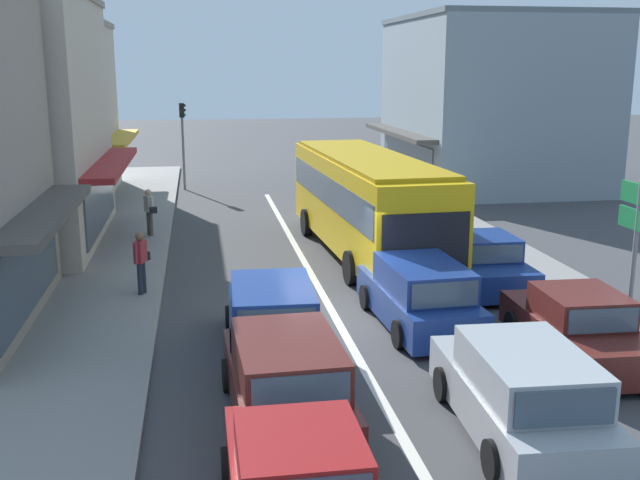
{
  "coord_description": "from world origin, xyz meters",
  "views": [
    {
      "loc": [
        -3.13,
        -16.83,
        5.92
      ],
      "look_at": [
        0.13,
        3.16,
        1.2
      ],
      "focal_mm": 42.0,
      "sensor_mm": 36.0,
      "label": 1
    }
  ],
  "objects": [
    {
      "name": "ground_plane",
      "position": [
        0.0,
        0.0,
        0.0
      ],
      "size": [
        140.0,
        140.0,
        0.0
      ],
      "primitive_type": "plane",
      "color": "#3F3F42"
    },
    {
      "name": "lane_centre_line",
      "position": [
        0.0,
        4.0,
        0.0
      ],
      "size": [
        0.2,
        28.0,
        0.01
      ],
      "primitive_type": "cube",
      "color": "silver",
      "rests_on": "ground"
    },
    {
      "name": "sidewalk_left",
      "position": [
        -6.8,
        6.0,
        0.07
      ],
      "size": [
        5.2,
        44.0,
        0.14
      ],
      "primitive_type": "cube",
      "color": "gray",
      "rests_on": "ground"
    },
    {
      "name": "kerb_right",
      "position": [
        6.2,
        6.0,
        0.06
      ],
      "size": [
        2.8,
        44.0,
        0.12
      ],
      "primitive_type": "cube",
      "color": "gray",
      "rests_on": "ground"
    },
    {
      "name": "shopfront_far_end",
      "position": [
        -10.18,
        18.44,
        3.96
      ],
      "size": [
        7.35,
        8.58,
        7.93
      ],
      "color": "beige",
      "rests_on": "ground"
    },
    {
      "name": "building_right_far",
      "position": [
        11.48,
        19.37,
        4.17
      ],
      "size": [
        9.72,
        10.85,
        8.35
      ],
      "color": "#84939E",
      "rests_on": "ground"
    },
    {
      "name": "city_bus",
      "position": [
        2.02,
        5.76,
        1.88
      ],
      "size": [
        3.13,
        10.97,
        3.23
      ],
      "color": "yellow",
      "rests_on": "ground"
    },
    {
      "name": "wagon_adjacent_lane_trail",
      "position": [
        -1.74,
        -2.06,
        0.75
      ],
      "size": [
        2.06,
        4.56,
        1.58
      ],
      "color": "navy",
      "rests_on": "ground"
    },
    {
      "name": "wagon_queue_gap_filler",
      "position": [
        1.89,
        -6.27,
        0.75
      ],
      "size": [
        2.09,
        4.57,
        1.58
      ],
      "color": "#9EA3A8",
      "rests_on": "ground"
    },
    {
      "name": "wagon_behind_bus_mid",
      "position": [
        1.81,
        -0.87,
        0.75
      ],
      "size": [
        2.09,
        4.57,
        1.58
      ],
      "color": "navy",
      "rests_on": "ground"
    },
    {
      "name": "wagon_queue_far_back",
      "position": [
        -1.82,
        -5.17,
        0.75
      ],
      "size": [
        2.05,
        4.55,
        1.58
      ],
      "color": "#561E19",
      "rests_on": "ground"
    },
    {
      "name": "parked_sedan_kerb_front",
      "position": [
        4.44,
        -3.31,
        0.66
      ],
      "size": [
        2.01,
        4.26,
        1.47
      ],
      "color": "#561E19",
      "rests_on": "ground"
    },
    {
      "name": "parked_sedan_kerb_second",
      "position": [
        4.43,
        1.96,
        0.66
      ],
      "size": [
        1.94,
        4.22,
        1.47
      ],
      "color": "navy",
      "rests_on": "ground"
    },
    {
      "name": "parked_sedan_kerb_third",
      "position": [
        4.58,
        7.45,
        0.66
      ],
      "size": [
        1.95,
        4.23,
        1.47
      ],
      "color": "silver",
      "rests_on": "ground"
    },
    {
      "name": "traffic_light_downstreet",
      "position": [
        -3.82,
        20.1,
        2.85
      ],
      "size": [
        0.33,
        0.24,
        4.2
      ],
      "color": "gray",
      "rests_on": "ground"
    },
    {
      "name": "directional_road_sign",
      "position": [
        5.96,
        -2.71,
        2.7
      ],
      "size": [
        0.1,
        1.4,
        3.6
      ],
      "color": "gray",
      "rests_on": "ground"
    },
    {
      "name": "pedestrian_with_handbag_near",
      "position": [
        -4.88,
        9.33,
        1.07
      ],
      "size": [
        0.47,
        0.62,
        1.63
      ],
      "color": "#4C4742",
      "rests_on": "sidewalk_left"
    },
    {
      "name": "pedestrian_browsing_midblock",
      "position": [
        -4.69,
        2.36,
        1.07
      ],
      "size": [
        0.4,
        0.65,
        1.63
      ],
      "color": "#232838",
      "rests_on": "sidewalk_left"
    }
  ]
}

